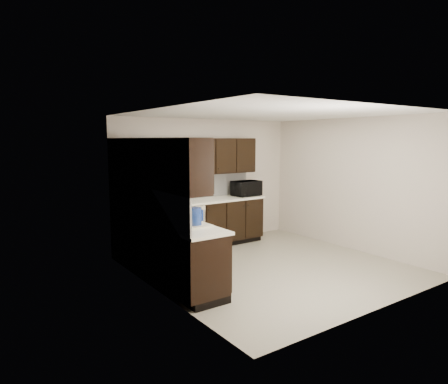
% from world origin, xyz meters
% --- Properties ---
extents(floor, '(4.00, 4.00, 0.00)m').
position_xyz_m(floor, '(0.00, 0.00, 0.00)').
color(floor, '#9B9680').
rests_on(floor, ground).
extents(ceiling, '(4.00, 4.00, 0.00)m').
position_xyz_m(ceiling, '(0.00, 0.00, 2.50)').
color(ceiling, white).
rests_on(ceiling, wall_back).
extents(wall_back, '(4.00, 0.02, 2.50)m').
position_xyz_m(wall_back, '(0.00, 2.00, 1.25)').
color(wall_back, beige).
rests_on(wall_back, floor).
extents(wall_left, '(0.02, 4.00, 2.50)m').
position_xyz_m(wall_left, '(-2.00, 0.00, 1.25)').
color(wall_left, beige).
rests_on(wall_left, floor).
extents(wall_right, '(0.02, 4.00, 2.50)m').
position_xyz_m(wall_right, '(2.00, 0.00, 1.25)').
color(wall_right, beige).
rests_on(wall_right, floor).
extents(wall_front, '(4.00, 0.02, 2.50)m').
position_xyz_m(wall_front, '(0.00, -2.00, 1.25)').
color(wall_front, beige).
rests_on(wall_front, floor).
extents(lower_cabinets, '(3.00, 2.80, 0.90)m').
position_xyz_m(lower_cabinets, '(-1.01, 1.11, 0.41)').
color(lower_cabinets, black).
rests_on(lower_cabinets, floor).
extents(countertop, '(3.03, 2.83, 0.04)m').
position_xyz_m(countertop, '(-1.01, 1.11, 0.92)').
color(countertop, white).
rests_on(countertop, lower_cabinets).
extents(backsplash, '(3.00, 2.80, 0.48)m').
position_xyz_m(backsplash, '(-1.22, 1.32, 1.18)').
color(backsplash, silver).
rests_on(backsplash, countertop).
extents(upper_cabinets, '(3.00, 2.80, 0.70)m').
position_xyz_m(upper_cabinets, '(-1.10, 1.20, 1.77)').
color(upper_cabinets, black).
rests_on(upper_cabinets, wall_back).
extents(dishwasher, '(0.58, 0.04, 0.78)m').
position_xyz_m(dishwasher, '(-0.70, 1.41, 0.55)').
color(dishwasher, beige).
rests_on(dishwasher, lower_cabinets).
extents(sink, '(0.54, 0.82, 0.42)m').
position_xyz_m(sink, '(-1.68, -0.01, 0.88)').
color(sink, beige).
rests_on(sink, countertop).
extents(microwave, '(0.58, 0.40, 0.31)m').
position_xyz_m(microwave, '(0.75, 1.65, 1.10)').
color(microwave, black).
rests_on(microwave, countertop).
extents(soap_bottle_a, '(0.10, 0.10, 0.17)m').
position_xyz_m(soap_bottle_a, '(-1.48, -0.09, 1.03)').
color(soap_bottle_a, gray).
rests_on(soap_bottle_a, countertop).
extents(soap_bottle_b, '(0.11, 0.11, 0.26)m').
position_xyz_m(soap_bottle_b, '(-1.85, 0.07, 1.07)').
color(soap_bottle_b, gray).
rests_on(soap_bottle_b, countertop).
extents(toaster_oven, '(0.39, 0.31, 0.23)m').
position_xyz_m(toaster_oven, '(-1.75, 1.73, 1.05)').
color(toaster_oven, silver).
rests_on(toaster_oven, countertop).
extents(storage_bin, '(0.62, 0.53, 0.21)m').
position_xyz_m(storage_bin, '(-1.65, 1.35, 1.04)').
color(storage_bin, white).
rests_on(storage_bin, countertop).
extents(blue_pitcher, '(0.21, 0.21, 0.25)m').
position_xyz_m(blue_pitcher, '(-1.60, -0.25, 1.07)').
color(blue_pitcher, '#10349B').
rests_on(blue_pitcher, countertop).
extents(teal_tumbler, '(0.11, 0.11, 0.20)m').
position_xyz_m(teal_tumbler, '(-1.48, 1.20, 1.04)').
color(teal_tumbler, '#0C7A84').
rests_on(teal_tumbler, countertop).
extents(paper_towel_roll, '(0.16, 0.16, 0.29)m').
position_xyz_m(paper_towel_roll, '(-1.53, 1.15, 1.09)').
color(paper_towel_roll, white).
rests_on(paper_towel_roll, countertop).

